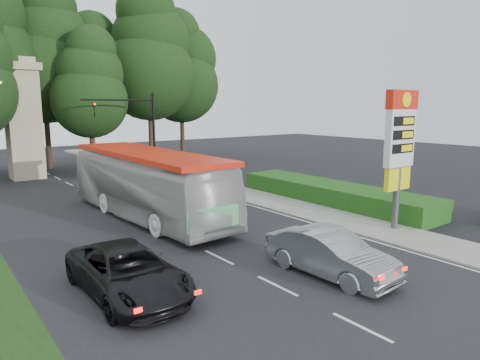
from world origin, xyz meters
TOP-DOWN VIEW (x-y plane):
  - ground at (0.00, 0.00)m, footprint 120.00×120.00m
  - road_surface at (0.00, 12.00)m, footprint 14.00×80.00m
  - sidewalk_right at (8.50, 12.00)m, footprint 3.00×80.00m
  - hedge at (11.50, 8.00)m, footprint 3.00×14.00m
  - gas_station_pylon at (9.20, 1.99)m, footprint 2.10×0.45m
  - traffic_signal_mast at (5.68, 24.00)m, footprint 6.10×0.35m
  - monument at (-2.00, 30.00)m, footprint 3.00×3.00m
  - tree_center_right at (1.00, 35.00)m, footprint 9.24×9.24m
  - tree_east_near at (6.00, 37.00)m, footprint 8.12×8.12m
  - tree_east_mid at (11.00, 33.00)m, footprint 9.52×9.52m
  - tree_far_east at (16.00, 35.00)m, footprint 8.68×8.68m
  - tree_monument_right at (3.50, 29.50)m, footprint 6.72×6.72m
  - transit_bus at (0.50, 11.63)m, footprint 3.68×13.38m
  - sedan_silver at (2.18, 0.06)m, footprint 2.01×5.14m
  - suv_charcoal at (-4.29, 2.99)m, footprint 2.65×5.65m

SIDE VIEW (x-z plane):
  - ground at x=0.00m, z-range 0.00..0.00m
  - road_surface at x=0.00m, z-range 0.00..0.02m
  - sidewalk_right at x=8.50m, z-range 0.00..0.12m
  - hedge at x=11.50m, z-range 0.00..1.20m
  - suv_charcoal at x=-4.29m, z-range 0.00..1.56m
  - sedan_silver at x=2.18m, z-range 0.00..1.67m
  - transit_bus at x=0.50m, z-range 0.00..3.69m
  - gas_station_pylon at x=9.20m, z-range 1.02..7.87m
  - traffic_signal_mast at x=5.68m, z-range 1.07..8.27m
  - monument at x=-2.00m, z-range 0.08..10.13m
  - tree_monument_right at x=3.50m, z-range 1.41..14.61m
  - tree_east_near at x=6.00m, z-range 1.71..17.66m
  - tree_far_east at x=16.00m, z-range 1.83..18.88m
  - tree_center_right at x=1.00m, z-range 1.94..20.09m
  - tree_east_mid at x=11.00m, z-range 2.00..20.70m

